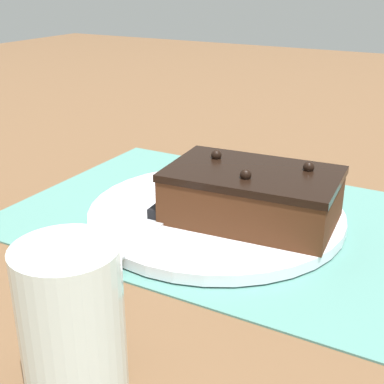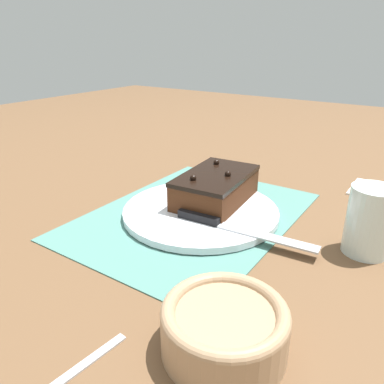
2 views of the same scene
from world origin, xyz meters
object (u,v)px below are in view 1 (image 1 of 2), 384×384
(chocolate_cake, at_px, (252,195))
(serving_knife, at_px, (154,219))
(cake_plate, at_px, (216,214))
(drinking_glass, at_px, (72,321))

(chocolate_cake, height_order, serving_knife, chocolate_cake)
(cake_plate, height_order, drinking_glass, drinking_glass)
(cake_plate, relative_size, serving_knife, 1.18)
(chocolate_cake, distance_m, serving_knife, 0.11)
(cake_plate, bearing_deg, serving_knife, -121.28)
(cake_plate, relative_size, drinking_glass, 2.67)
(drinking_glass, bearing_deg, cake_plate, 97.24)
(cake_plate, distance_m, serving_knife, 0.08)
(cake_plate, relative_size, chocolate_cake, 1.54)
(serving_knife, bearing_deg, chocolate_cake, -148.14)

